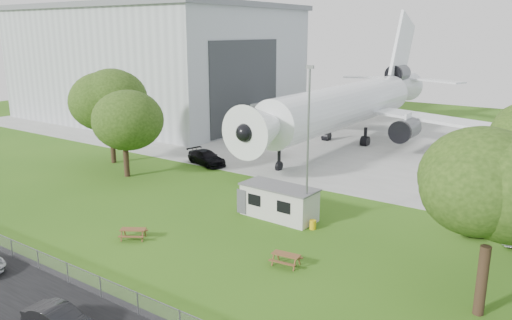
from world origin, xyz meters
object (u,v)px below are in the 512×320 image
Objects in this scene: hangar at (156,62)px; site_cabin at (279,202)px; airliner at (350,103)px; picnic_west at (134,239)px; picnic_east at (286,265)px.

hangar is 53.03m from site_cabin.
site_cabin is (43.45, -29.31, -8.09)m from hangar.
hangar is 36.21m from airliner.
hangar is at bearing 101.85° from picnic_west.
airliner is at bearing 104.38° from site_cabin.
airliner is (35.97, -0.14, -4.14)m from hangar.
site_cabin is (7.48, -29.17, -3.96)m from airliner.
picnic_west is at bearing -88.23° from airliner.
hangar is at bearing 146.00° from site_cabin.
hangar reaches higher than picnic_west.
hangar is 6.32× the size of site_cabin.
picnic_west is (37.17, -38.87, -9.41)m from hangar.
airliner is 26.52× the size of picnic_east.
picnic_east is at bearing -18.16° from picnic_west.
picnic_east is (4.86, -6.84, -1.31)m from site_cabin.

